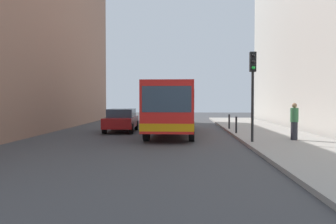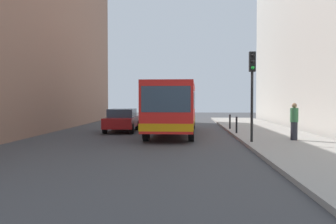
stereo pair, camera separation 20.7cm
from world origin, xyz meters
name	(u,v)px [view 1 (the left image)]	position (x,y,z in m)	size (l,w,h in m)	color
ground_plane	(176,139)	(0.00, 0.00, 0.00)	(80.00, 80.00, 0.00)	#424244
sidewalk	(278,138)	(5.40, 0.00, 0.07)	(4.40, 40.00, 0.15)	#9E9991
building_left	(1,20)	(-11.50, 4.00, 7.24)	(7.00, 32.00, 14.47)	#936B56
bus	(173,105)	(-0.21, 2.72, 1.73)	(2.84, 11.09, 3.00)	red
car_beside_bus	(121,120)	(-3.62, 4.03, 0.78)	(1.95, 4.44, 1.48)	maroon
traffic_light	(253,79)	(3.55, -2.63, 3.01)	(0.28, 0.33, 4.10)	black
bollard_near	(236,125)	(3.45, 1.71, 0.62)	(0.11, 0.11, 0.95)	black
bollard_mid	(229,122)	(3.45, 4.91, 0.62)	(0.11, 0.11, 0.95)	black
pedestrian_near_signal	(294,121)	(5.69, -1.79, 1.04)	(0.38, 0.38, 1.77)	#26262D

